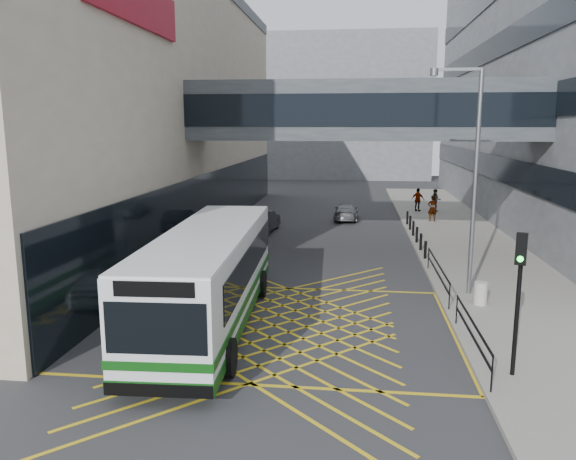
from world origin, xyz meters
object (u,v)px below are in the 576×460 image
(street_lamp, at_px, (471,169))
(traffic_light, at_px, (519,284))
(bus, at_px, (210,274))
(car_dark, at_px, (262,221))
(pedestrian_c, at_px, (418,200))
(car_white, at_px, (167,285))
(pedestrian_b, at_px, (435,200))
(litter_bin, at_px, (480,293))
(pedestrian_a, at_px, (432,208))
(car_silver, at_px, (346,211))

(street_lamp, bearing_deg, traffic_light, -89.68)
(bus, relative_size, car_dark, 2.61)
(bus, distance_m, traffic_light, 9.75)
(pedestrian_c, bearing_deg, car_white, 92.92)
(bus, distance_m, car_dark, 17.05)
(bus, xyz_separation_m, street_lamp, (9.23, 4.25, 3.35))
(traffic_light, xyz_separation_m, pedestrian_b, (2.01, 29.67, -1.69))
(pedestrian_c, bearing_deg, traffic_light, 118.43)
(litter_bin, distance_m, pedestrian_c, 23.33)
(traffic_light, relative_size, pedestrian_b, 2.28)
(pedestrian_c, bearing_deg, pedestrian_a, 125.79)
(car_white, xyz_separation_m, litter_bin, (11.91, 0.61, -0.08))
(car_dark, bearing_deg, street_lamp, 133.24)
(litter_bin, bearing_deg, car_silver, 105.20)
(car_silver, xyz_separation_m, pedestrian_a, (5.99, -0.85, 0.43))
(car_silver, distance_m, pedestrian_c, 6.67)
(car_dark, xyz_separation_m, pedestrian_a, (11.27, 4.58, 0.35))
(bus, distance_m, pedestrian_c, 27.95)
(litter_bin, relative_size, pedestrian_b, 0.50)
(car_dark, xyz_separation_m, pedestrian_b, (12.13, 9.31, 0.30))
(car_dark, relative_size, pedestrian_a, 2.54)
(litter_bin, height_order, pedestrian_b, pedestrian_b)
(car_dark, height_order, litter_bin, car_dark)
(car_silver, relative_size, pedestrian_a, 2.25)
(car_white, xyz_separation_m, pedestrian_c, (12.09, 23.93, 0.39))
(car_white, bearing_deg, car_silver, -97.27)
(car_dark, bearing_deg, car_white, 89.34)
(car_white, bearing_deg, traffic_light, 164.63)
(car_silver, bearing_deg, car_white, 73.81)
(pedestrian_a, height_order, pedestrian_c, pedestrian_a)
(car_silver, relative_size, pedestrian_c, 2.27)
(car_dark, bearing_deg, bus, 97.82)
(car_white, distance_m, pedestrian_c, 26.82)
(bus, xyz_separation_m, car_white, (-2.32, 2.24, -1.11))
(car_white, relative_size, pedestrian_b, 2.44)
(car_white, relative_size, pedestrian_c, 2.34)
(litter_bin, relative_size, pedestrian_c, 0.48)
(car_silver, xyz_separation_m, litter_bin, (5.32, -19.57, -0.04))
(car_silver, bearing_deg, bus, 81.11)
(pedestrian_a, bearing_deg, bus, 51.90)
(car_silver, bearing_deg, pedestrian_c, -143.78)
(car_dark, relative_size, pedestrian_c, 2.56)
(car_dark, distance_m, litter_bin, 17.66)
(pedestrian_b, bearing_deg, traffic_light, -89.27)
(car_dark, bearing_deg, traffic_light, 120.84)
(car_dark, relative_size, car_silver, 1.13)
(pedestrian_b, bearing_deg, bus, -108.30)
(bus, distance_m, pedestrian_a, 23.89)
(bus, xyz_separation_m, car_silver, (4.27, 22.42, -1.15))
(street_lamp, xyz_separation_m, pedestrian_b, (1.88, 22.05, -4.11))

